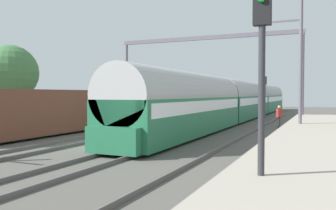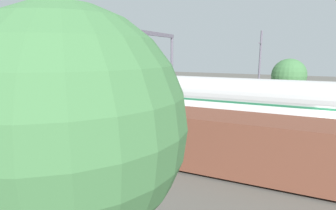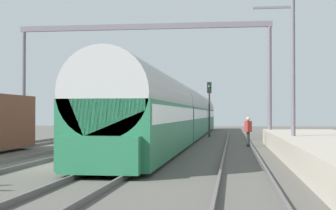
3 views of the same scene
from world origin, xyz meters
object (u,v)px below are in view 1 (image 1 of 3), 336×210
Objects in this scene: railway_signal_far at (265,91)px; catenary_gantry at (205,57)px; freight_car at (53,111)px; person_crossing at (279,115)px; passenger_train at (242,100)px; railway_signal_near at (262,67)px.

catenary_gantry is at bearing -115.08° from railway_signal_far.
freight_car is 0.77× the size of catenary_gantry.
person_crossing is 12.00m from railway_signal_far.
catenary_gantry is (-2.08, -6.00, 3.95)m from passenger_train.
passenger_train is at bearing -126.97° from railway_signal_far.
railway_signal_near reaches higher than freight_car.
railway_signal_near reaches higher than person_crossing.
freight_car is at bearing -116.06° from catenary_gantry.
person_crossing is 8.89m from catenary_gantry.
passenger_train reaches higher than freight_car.
freight_car is 7.51× the size of person_crossing.
person_crossing is (13.04, 9.79, -0.44)m from freight_car.
freight_car is at bearing -115.67° from railway_signal_far.
person_crossing is at bearing -76.35° from railway_signal_far.
railway_signal_near is 32.09m from railway_signal_far.
passenger_train is 7.48m from catenary_gantry.
passenger_train is 10.92× the size of railway_signal_far.
railway_signal_far is at bearing 53.03° from passenger_train.
catenary_gantry reaches higher than railway_signal_near.
catenary_gantry is (-8.71, 23.20, 2.77)m from railway_signal_near.
catenary_gantry reaches higher than person_crossing.
person_crossing is at bearing 36.90° from freight_car.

